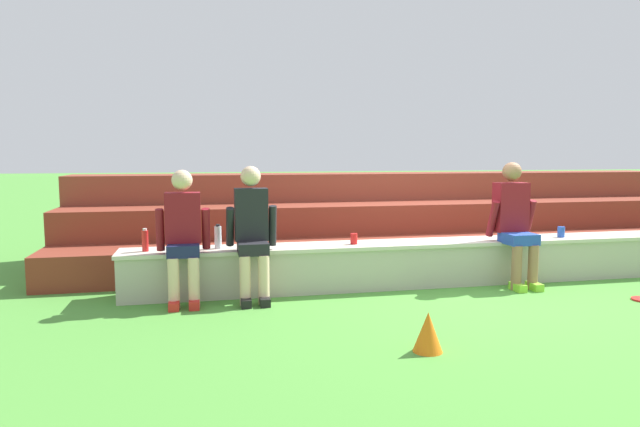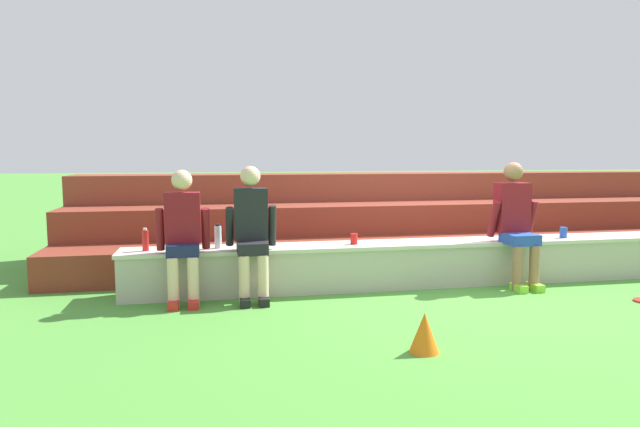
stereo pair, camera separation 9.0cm
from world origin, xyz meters
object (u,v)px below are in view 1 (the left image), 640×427
object	(u,v)px
water_bottle_near_left	(218,237)
person_left_of_center	(252,230)
water_bottle_mid_left	(145,241)
water_bottle_center_gap	(526,226)
plastic_cup_left_end	(561,232)
sports_cone	(428,332)
plastic_cup_right_end	(354,239)
person_center	(515,220)
person_far_left	(183,233)

from	to	relation	value
water_bottle_near_left	person_left_of_center	bearing A→B (deg)	-38.51
water_bottle_mid_left	water_bottle_center_gap	bearing A→B (deg)	0.92
plastic_cup_left_end	sports_cone	world-z (taller)	plastic_cup_left_end
water_bottle_center_gap	plastic_cup_right_end	world-z (taller)	water_bottle_center_gap
person_left_of_center	water_bottle_center_gap	size ratio (longest dim) A/B	5.03
person_center	water_bottle_near_left	world-z (taller)	person_center
person_center	water_bottle_near_left	size ratio (longest dim) A/B	5.45
person_far_left	water_bottle_mid_left	distance (m)	0.47
water_bottle_mid_left	person_center	bearing A→B (deg)	-3.13
water_bottle_near_left	person_far_left	bearing A→B (deg)	-141.50
plastic_cup_left_end	water_bottle_center_gap	bearing A→B (deg)	165.08
person_far_left	person_center	xyz separation A→B (m)	(3.63, 0.03, 0.03)
person_far_left	plastic_cup_left_end	xyz separation A→B (m)	(4.36, 0.22, -0.15)
person_left_of_center	plastic_cup_right_end	world-z (taller)	person_left_of_center
water_bottle_center_gap	plastic_cup_right_end	xyz separation A→B (m)	(-2.15, -0.08, -0.07)
water_bottle_center_gap	plastic_cup_left_end	bearing A→B (deg)	-14.92
person_far_left	plastic_cup_left_end	world-z (taller)	person_far_left
person_center	person_far_left	bearing A→B (deg)	-179.51
water_bottle_mid_left	sports_cone	distance (m)	3.04
person_left_of_center	water_bottle_near_left	world-z (taller)	person_left_of_center
water_bottle_center_gap	person_left_of_center	bearing A→B (deg)	-174.56
plastic_cup_right_end	water_bottle_near_left	bearing A→B (deg)	178.64
person_left_of_center	plastic_cup_left_end	xyz separation A→B (m)	(3.68, 0.21, -0.16)
water_bottle_center_gap	plastic_cup_right_end	distance (m)	2.16
water_bottle_mid_left	plastic_cup_left_end	distance (m)	4.75
person_center	sports_cone	bearing A→B (deg)	-134.85
person_far_left	person_left_of_center	xyz separation A→B (m)	(0.68, 0.01, 0.01)
person_center	water_bottle_center_gap	xyz separation A→B (m)	(0.34, 0.29, -0.12)
water_bottle_near_left	sports_cone	bearing A→B (deg)	-54.01
person_far_left	plastic_cup_right_end	xyz separation A→B (m)	(1.81, 0.24, -0.15)
water_bottle_near_left	water_bottle_mid_left	xyz separation A→B (m)	(-0.73, -0.02, -0.01)
person_center	water_bottle_near_left	distance (m)	3.30
water_bottle_center_gap	sports_cone	distance (m)	3.03
person_left_of_center	person_far_left	bearing A→B (deg)	-179.36
person_center	plastic_cup_left_end	size ratio (longest dim) A/B	10.99
person_far_left	plastic_cup_left_end	distance (m)	4.37
plastic_cup_left_end	sports_cone	distance (m)	3.25
water_bottle_mid_left	person_far_left	bearing A→B (deg)	-32.97
water_bottle_near_left	plastic_cup_right_end	size ratio (longest dim) A/B	2.15
person_left_of_center	plastic_cup_right_end	bearing A→B (deg)	11.53
person_far_left	water_bottle_center_gap	world-z (taller)	person_far_left
water_bottle_center_gap	water_bottle_near_left	bearing A→B (deg)	-179.25
plastic_cup_right_end	sports_cone	distance (m)	2.06
person_left_of_center	plastic_cup_left_end	bearing A→B (deg)	3.23
person_left_of_center	plastic_cup_right_end	xyz separation A→B (m)	(1.13, 0.23, -0.16)
person_far_left	water_bottle_near_left	bearing A→B (deg)	38.50
person_left_of_center	water_bottle_near_left	xyz separation A→B (m)	(-0.33, 0.27, -0.10)
person_far_left	person_center	distance (m)	3.63
person_far_left	sports_cone	world-z (taller)	person_far_left
plastic_cup_right_end	plastic_cup_left_end	distance (m)	2.55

